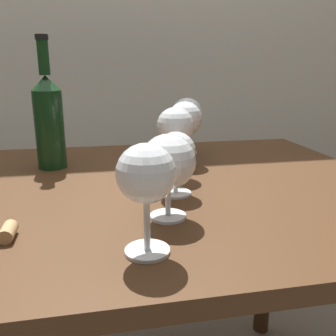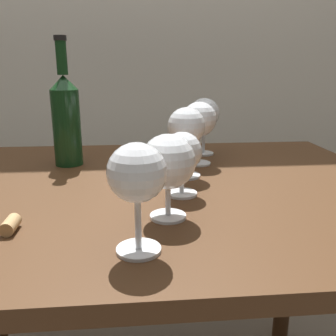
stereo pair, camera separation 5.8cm
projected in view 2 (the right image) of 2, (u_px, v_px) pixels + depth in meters
The scene contains 9 objects.
dining_table at pixel (145, 228), 0.81m from camera, with size 1.12×0.82×0.73m.
wine_glass_rose at pixel (137, 176), 0.47m from camera, with size 0.08×0.08×0.15m.
wine_glass_white at pixel (168, 163), 0.58m from camera, with size 0.09×0.09×0.14m.
wine_glass_pinot at pixel (182, 153), 0.69m from camera, with size 0.08×0.08×0.13m.
wine_glass_amber at pixel (186, 128), 0.80m from camera, with size 0.08×0.08×0.16m.
wine_glass_empty at pixel (199, 121), 0.91m from camera, with size 0.09×0.09×0.16m.
wine_glass_port at pixel (204, 115), 1.01m from camera, with size 0.09×0.09×0.16m.
wine_bottle at pixel (66, 118), 0.90m from camera, with size 0.07×0.07×0.31m.
cork at pixel (10, 225), 0.55m from camera, with size 0.02×0.02×0.04m, color tan.
Camera 2 is at (-0.02, -0.74, 0.97)m, focal length 38.77 mm.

